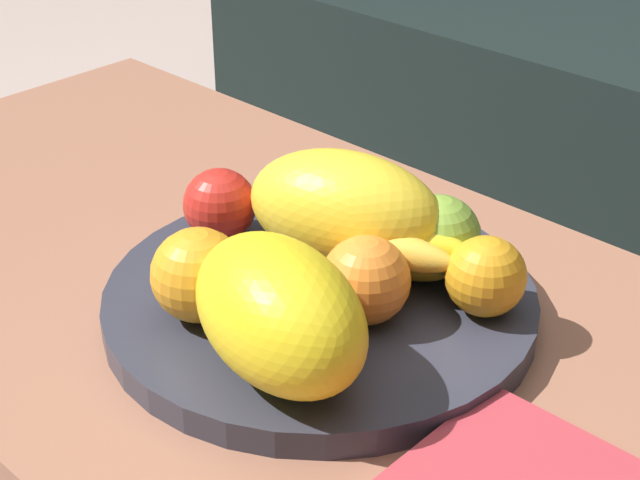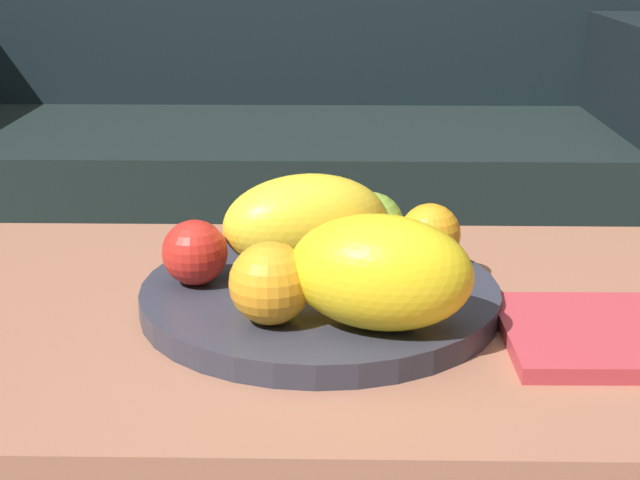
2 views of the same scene
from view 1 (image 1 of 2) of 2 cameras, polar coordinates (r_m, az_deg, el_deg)
name	(u,v)px [view 1 (image 1 of 2)]	position (r m, az deg, el deg)	size (l,w,h in m)	color
coffee_table	(290,341)	(0.93, -1.71, -5.76)	(1.24, 0.58, 0.42)	#9A644B
fruit_bowl	(320,302)	(0.88, 0.00, -3.51)	(0.38, 0.38, 0.03)	#30323F
melon_large_front	(345,210)	(0.89, 1.45, 1.71)	(0.18, 0.11, 0.11)	yellow
melon_smaller_beside	(279,313)	(0.75, -2.32, -4.15)	(0.17, 0.11, 0.11)	yellow
orange_front	(364,281)	(0.82, 2.53, -2.33)	(0.07, 0.07, 0.07)	orange
orange_left	(198,275)	(0.83, -6.89, -1.98)	(0.08, 0.08, 0.08)	orange
orange_right	(486,276)	(0.84, 9.36, -2.04)	(0.07, 0.07, 0.07)	orange
apple_front	(220,205)	(0.94, -5.69, 2.00)	(0.07, 0.07, 0.07)	red
apple_right	(439,237)	(0.89, 6.73, 0.18)	(0.07, 0.07, 0.07)	#80AB39
banana_bunch	(378,249)	(0.88, 3.32, -0.51)	(0.18, 0.15, 0.06)	gold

